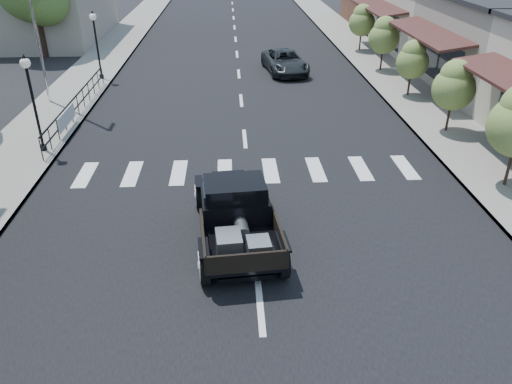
{
  "coord_description": "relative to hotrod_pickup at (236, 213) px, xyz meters",
  "views": [
    {
      "loc": [
        -0.57,
        -11.7,
        7.58
      ],
      "look_at": [
        0.1,
        0.6,
        1.0
      ],
      "focal_mm": 35.0,
      "sensor_mm": 36.0,
      "label": 1
    }
  ],
  "objects": [
    {
      "name": "storefront_far",
      "position": [
        15.47,
        22.27,
        1.39
      ],
      "size": [
        10.0,
        9.0,
        4.5
      ],
      "primitive_type": "cube",
      "color": "#B7AC9B",
      "rests_on": "ground"
    },
    {
      "name": "lamp_post_b",
      "position": [
        -7.13,
        6.27,
        1.07
      ],
      "size": [
        0.36,
        0.36,
        3.55
      ],
      "primitive_type": null,
      "color": "black",
      "rests_on": "sidewalk_left"
    },
    {
      "name": "small_tree_c",
      "position": [
        8.77,
        12.31,
        0.58
      ],
      "size": [
        1.55,
        1.55,
        2.58
      ],
      "primitive_type": null,
      "color": "olive",
      "rests_on": "sidewalk_right"
    },
    {
      "name": "big_tree_far",
      "position": [
        -12.03,
        22.27,
        2.5
      ],
      "size": [
        4.57,
        4.57,
        6.71
      ],
      "primitive_type": null,
      "color": "#48672C",
      "rests_on": "ground"
    },
    {
      "name": "banner",
      "position": [
        -6.75,
        8.27,
        -0.41
      ],
      "size": [
        0.04,
        2.2,
        0.6
      ],
      "primitive_type": null,
      "color": "silver",
      "rests_on": "sidewalk_left"
    },
    {
      "name": "road",
      "position": [
        0.47,
        15.27,
        -0.85
      ],
      "size": [
        14.0,
        80.0,
        0.02
      ],
      "primitive_type": "cube",
      "color": "black",
      "rests_on": "ground"
    },
    {
      "name": "small_tree_d",
      "position": [
        8.77,
        17.27,
        0.74
      ],
      "size": [
        1.73,
        1.73,
        2.89
      ],
      "primitive_type": null,
      "color": "olive",
      "rests_on": "sidewalk_right"
    },
    {
      "name": "ground",
      "position": [
        0.47,
        0.27,
        -0.86
      ],
      "size": [
        120.0,
        120.0,
        0.0
      ],
      "primitive_type": "plane",
      "color": "black",
      "rests_on": "ground"
    },
    {
      "name": "second_car",
      "position": [
        3.17,
        17.45,
        -0.23
      ],
      "size": [
        2.65,
        4.76,
        1.26
      ],
      "primitive_type": "imported",
      "rotation": [
        0.0,
        0.0,
        0.13
      ],
      "color": "black",
      "rests_on": "ground"
    },
    {
      "name": "railing",
      "position": [
        -6.83,
        10.27,
        -0.21
      ],
      "size": [
        0.08,
        10.0,
        1.0
      ],
      "primitive_type": null,
      "color": "black",
      "rests_on": "sidewalk_left"
    },
    {
      "name": "sidewalk_right",
      "position": [
        8.97,
        15.27,
        -0.78
      ],
      "size": [
        3.0,
        80.0,
        0.15
      ],
      "primitive_type": "cube",
      "color": "gray",
      "rests_on": "ground"
    },
    {
      "name": "sidewalk_left",
      "position": [
        -8.03,
        15.27,
        -0.78
      ],
      "size": [
        3.0,
        80.0,
        0.15
      ],
      "primitive_type": "cube",
      "color": "gray",
      "rests_on": "ground"
    },
    {
      "name": "lamp_post_c",
      "position": [
        -7.13,
        16.27,
        1.07
      ],
      "size": [
        0.36,
        0.36,
        3.55
      ],
      "primitive_type": null,
      "color": "black",
      "rests_on": "sidewalk_left"
    },
    {
      "name": "small_tree_b",
      "position": [
        8.77,
        7.43,
        0.69
      ],
      "size": [
        1.68,
        1.68,
        2.8
      ],
      "primitive_type": null,
      "color": "olive",
      "rests_on": "sidewalk_right"
    },
    {
      "name": "road_markings",
      "position": [
        0.47,
        10.27,
        -0.86
      ],
      "size": [
        12.0,
        60.0,
        0.06
      ],
      "primitive_type": null,
      "color": "silver",
      "rests_on": "ground"
    },
    {
      "name": "small_tree_e",
      "position": [
        8.77,
        22.46,
        0.72
      ],
      "size": [
        1.71,
        1.71,
        2.86
      ],
      "primitive_type": null,
      "color": "olive",
      "rests_on": "sidewalk_right"
    },
    {
      "name": "hotrod_pickup",
      "position": [
        0.0,
        0.0,
        0.0
      ],
      "size": [
        2.74,
        5.13,
        1.72
      ],
      "primitive_type": null,
      "rotation": [
        0.0,
        0.0,
        0.09
      ],
      "color": "black",
      "rests_on": "ground"
    },
    {
      "name": "low_building_left",
      "position": [
        -14.53,
        28.27,
        1.64
      ],
      "size": [
        10.0,
        12.0,
        5.0
      ],
      "primitive_type": "cube",
      "color": "gray",
      "rests_on": "ground"
    }
  ]
}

